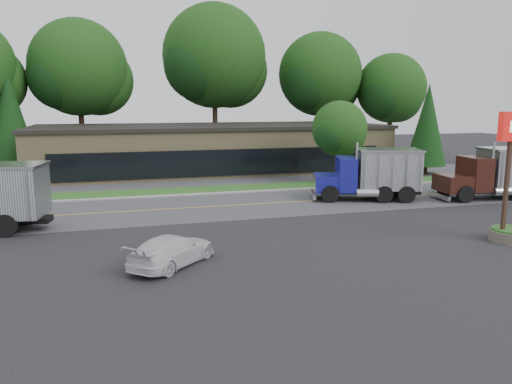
# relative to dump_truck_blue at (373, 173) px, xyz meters

# --- Properties ---
(ground) EXTENTS (140.00, 140.00, 0.00)m
(ground) POSITION_rel_dump_truck_blue_xyz_m (-9.32, -8.34, -1.80)
(ground) COLOR #2F2F34
(ground) RESTS_ON ground
(road) EXTENTS (60.00, 8.00, 0.02)m
(road) POSITION_rel_dump_truck_blue_xyz_m (-9.32, 0.66, -1.80)
(road) COLOR #58585D
(road) RESTS_ON ground
(center_line) EXTENTS (60.00, 0.12, 0.01)m
(center_line) POSITION_rel_dump_truck_blue_xyz_m (-9.32, 0.66, -1.80)
(center_line) COLOR gold
(center_line) RESTS_ON ground
(curb) EXTENTS (60.00, 0.30, 0.12)m
(curb) POSITION_rel_dump_truck_blue_xyz_m (-9.32, 4.86, -1.80)
(curb) COLOR #9E9E99
(curb) RESTS_ON ground
(grass_verge) EXTENTS (60.00, 3.40, 0.03)m
(grass_verge) POSITION_rel_dump_truck_blue_xyz_m (-9.32, 6.66, -1.80)
(grass_verge) COLOR #286021
(grass_verge) RESTS_ON ground
(far_parking) EXTENTS (60.00, 7.00, 0.02)m
(far_parking) POSITION_rel_dump_truck_blue_xyz_m (-9.32, 11.66, -1.80)
(far_parking) COLOR #58585D
(far_parking) RESTS_ON ground
(strip_mall) EXTENTS (32.00, 12.00, 4.00)m
(strip_mall) POSITION_rel_dump_truck_blue_xyz_m (-7.32, 17.66, 0.20)
(strip_mall) COLOR #9E8C61
(strip_mall) RESTS_ON ground
(tree_far_b) EXTENTS (10.32, 9.72, 14.73)m
(tree_far_b) POSITION_rel_dump_truck_blue_xyz_m (-19.16, 25.78, 7.60)
(tree_far_b) COLOR #382619
(tree_far_b) RESTS_ON ground
(tree_far_c) EXTENTS (11.86, 11.16, 16.91)m
(tree_far_c) POSITION_rel_dump_truck_blue_xyz_m (-5.14, 25.80, 9.00)
(tree_far_c) COLOR #382619
(tree_far_c) RESTS_ON ground
(tree_far_d) EXTENTS (9.98, 9.39, 14.24)m
(tree_far_d) POSITION_rel_dump_truck_blue_xyz_m (6.83, 24.78, 7.29)
(tree_far_d) COLOR #382619
(tree_far_d) RESTS_ON ground
(tree_far_e) EXTENTS (8.37, 7.87, 11.93)m
(tree_far_e) POSITION_rel_dump_truck_blue_xyz_m (14.81, 22.76, 5.82)
(tree_far_e) COLOR #382619
(tree_far_e) RESTS_ON ground
(evergreen_left) EXTENTS (4.23, 4.23, 9.62)m
(evergreen_left) POSITION_rel_dump_truck_blue_xyz_m (-25.32, 21.66, 3.49)
(evergreen_left) COLOR #382619
(evergreen_left) RESTS_ON ground
(evergreen_right) EXTENTS (3.54, 3.54, 8.04)m
(evergreen_right) POSITION_rel_dump_truck_blue_xyz_m (10.68, 9.66, 2.62)
(evergreen_right) COLOR #382619
(evergreen_right) RESTS_ON ground
(tree_verge) EXTENTS (4.57, 4.30, 6.52)m
(tree_verge) POSITION_rel_dump_truck_blue_xyz_m (0.75, 6.71, 2.35)
(tree_verge) COLOR #382619
(tree_verge) RESTS_ON ground
(dump_truck_blue) EXTENTS (7.25, 4.48, 3.36)m
(dump_truck_blue) POSITION_rel_dump_truck_blue_xyz_m (0.00, 0.00, 0.00)
(dump_truck_blue) COLOR black
(dump_truck_blue) RESTS_ON ground
(dump_truck_maroon) EXTENTS (8.09, 3.31, 3.36)m
(dump_truck_maroon) POSITION_rel_dump_truck_blue_xyz_m (8.59, -1.86, 0.01)
(dump_truck_maroon) COLOR black
(dump_truck_maroon) RESTS_ON ground
(rally_car) EXTENTS (4.14, 4.21, 1.22)m
(rally_car) POSITION_rel_dump_truck_blue_xyz_m (-14.32, -10.01, -1.19)
(rally_car) COLOR silver
(rally_car) RESTS_ON ground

